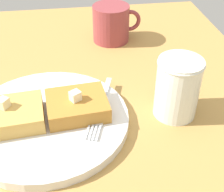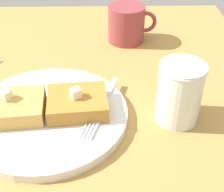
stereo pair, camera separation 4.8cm
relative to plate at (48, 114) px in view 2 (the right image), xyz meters
The scene contains 8 objects.
plate is the anchor object (origin of this frame).
toast_slice_left 5.33cm from the plate, behind, with size 9.35×7.83×2.62cm, color gold.
toast_slice_middle 5.33cm from the plate, ahead, with size 9.35×7.83×2.62cm, color #B1762E.
butter_pat_primary 7.11cm from the plate, behind, with size 1.54×1.39×1.54cm, color beige.
butter_pat_secondary 6.25cm from the plate, ahead, with size 1.54×1.39×1.54cm, color #F9ECC6.
fork 8.52cm from the plate, ahead, with size 6.18×15.69×0.36cm.
syrup_jar 21.11cm from the plate, ahead, with size 7.17×7.17×9.99cm.
coffee_mug 31.13cm from the plate, 62.43° to the left, with size 10.97×8.25×8.19cm.
Camera 2 is at (18.32, -37.33, 35.83)cm, focal length 50.00 mm.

